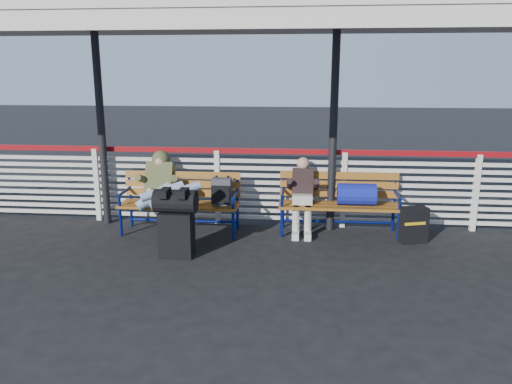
# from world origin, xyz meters

# --- Properties ---
(ground) EXTENTS (60.00, 60.00, 0.00)m
(ground) POSITION_xyz_m (0.00, 0.00, 0.00)
(ground) COLOR black
(ground) RESTS_ON ground
(fence) EXTENTS (12.08, 0.08, 1.24)m
(fence) POSITION_xyz_m (0.00, 1.90, 0.66)
(fence) COLOR silver
(fence) RESTS_ON ground
(canopy) EXTENTS (12.60, 3.60, 3.16)m
(canopy) POSITION_xyz_m (-0.00, 0.87, 3.04)
(canopy) COLOR silver
(canopy) RESTS_ON ground
(luggage_stack) EXTENTS (0.56, 0.33, 0.92)m
(luggage_stack) POSITION_xyz_m (-0.29, 0.37, 0.50)
(luggage_stack) COLOR black
(luggage_stack) RESTS_ON ground
(bench_left) EXTENTS (1.80, 0.56, 0.92)m
(bench_left) POSITION_xyz_m (-0.34, 1.40, 0.58)
(bench_left) COLOR #9B5E1E
(bench_left) RESTS_ON ground
(bench_right) EXTENTS (1.80, 0.56, 0.92)m
(bench_right) POSITION_xyz_m (2.03, 1.56, 0.59)
(bench_right) COLOR #9B5E1E
(bench_right) RESTS_ON ground
(traveler_man) EXTENTS (0.94, 1.64, 0.77)m
(traveler_man) POSITION_xyz_m (-0.63, 1.05, 0.74)
(traveler_man) COLOR #9BACD0
(traveler_man) RESTS_ON ground
(companion_person) EXTENTS (0.32, 0.66, 1.15)m
(companion_person) POSITION_xyz_m (1.36, 1.55, 0.60)
(companion_person) COLOR beige
(companion_person) RESTS_ON ground
(suitcase_side) EXTENTS (0.42, 0.32, 0.52)m
(suitcase_side) POSITION_xyz_m (2.96, 1.25, 0.26)
(suitcase_side) COLOR black
(suitcase_side) RESTS_ON ground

